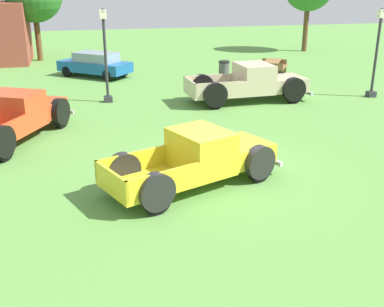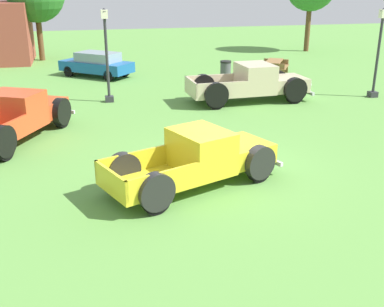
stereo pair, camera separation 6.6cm
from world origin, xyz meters
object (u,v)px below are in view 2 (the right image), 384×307
object	(u,v)px
lamp_post_far	(378,51)
picnic_table	(274,66)
sedan_distant_a	(97,64)
pickup_truck_behind_right	(17,116)
pickup_truck_behind_left	(256,83)
trash_can	(226,70)
pickup_truck_foreground	(203,158)
lamp_post_near	(107,54)

from	to	relation	value
lamp_post_far	picnic_table	bearing A→B (deg)	111.23
sedan_distant_a	lamp_post_far	world-z (taller)	lamp_post_far
pickup_truck_behind_right	picnic_table	size ratio (longest dim) A/B	2.34
pickup_truck_behind_left	trash_can	size ratio (longest dim) A/B	5.71
lamp_post_far	trash_can	world-z (taller)	lamp_post_far
pickup_truck_behind_left	trash_can	bearing A→B (deg)	88.38
sedan_distant_a	trash_can	xyz separation A→B (m)	(6.69, -2.11, -0.22)
pickup_truck_foreground	picnic_table	xyz separation A→B (m)	(7.60, 13.68, -0.20)
lamp_post_near	lamp_post_far	bearing A→B (deg)	-8.77
lamp_post_far	trash_can	distance (m)	7.86
trash_can	lamp_post_near	bearing A→B (deg)	-149.73
sedan_distant_a	lamp_post_near	xyz separation A→B (m)	(0.25, -5.87, 1.38)
pickup_truck_foreground	picnic_table	bearing A→B (deg)	60.96
pickup_truck_behind_left	sedan_distant_a	size ratio (longest dim) A/B	1.33
lamp_post_near	pickup_truck_behind_right	bearing A→B (deg)	-127.86
sedan_distant_a	lamp_post_near	size ratio (longest dim) A/B	1.03
pickup_truck_behind_left	lamp_post_far	xyz separation A→B (m)	(5.46, -0.52, 1.27)
pickup_truck_foreground	pickup_truck_behind_right	size ratio (longest dim) A/B	0.93
pickup_truck_foreground	sedan_distant_a	distance (m)	15.45
lamp_post_far	pickup_truck_behind_left	bearing A→B (deg)	174.54
pickup_truck_foreground	pickup_truck_behind_left	xyz separation A→B (m)	(4.49, 8.15, 0.08)
trash_can	picnic_table	bearing A→B (deg)	9.15
pickup_truck_foreground	lamp_post_near	xyz separation A→B (m)	(-1.81, 9.44, 1.38)
pickup_truck_foreground	pickup_truck_behind_right	xyz separation A→B (m)	(-5.13, 5.17, 0.06)
pickup_truck_foreground	lamp_post_near	distance (m)	9.71
pickup_truck_behind_left	pickup_truck_behind_right	xyz separation A→B (m)	(-9.62, -2.98, -0.03)
pickup_truck_behind_right	trash_can	world-z (taller)	pickup_truck_behind_right
pickup_truck_behind_right	picnic_table	xyz separation A→B (m)	(12.73, 8.51, -0.26)
pickup_truck_behind_left	lamp_post_near	size ratio (longest dim) A/B	1.37
pickup_truck_behind_left	lamp_post_near	distance (m)	6.56
picnic_table	trash_can	distance (m)	3.00
pickup_truck_behind_right	sedan_distant_a	distance (m)	10.60
pickup_truck_behind_left	pickup_truck_behind_right	bearing A→B (deg)	-162.77
pickup_truck_foreground	lamp_post_far	xyz separation A→B (m)	(9.95, 7.63, 1.36)
lamp_post_far	pickup_truck_behind_right	bearing A→B (deg)	-170.72
sedan_distant_a	pickup_truck_behind_right	bearing A→B (deg)	-106.85
pickup_truck_foreground	picnic_table	world-z (taller)	pickup_truck_foreground
lamp_post_near	picnic_table	xyz separation A→B (m)	(9.41, 4.24, -1.58)
lamp_post_near	trash_can	xyz separation A→B (m)	(6.44, 3.76, -1.60)
pickup_truck_foreground	sedan_distant_a	bearing A→B (deg)	97.66
pickup_truck_foreground	sedan_distant_a	world-z (taller)	pickup_truck_foreground
pickup_truck_behind_right	trash_can	distance (m)	12.65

